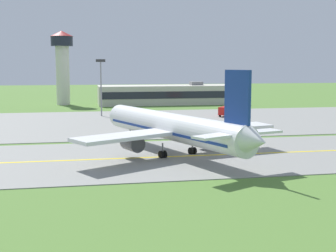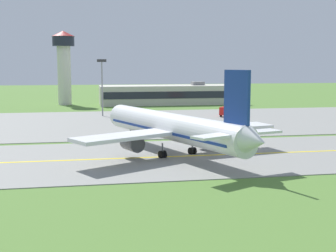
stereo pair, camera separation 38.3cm
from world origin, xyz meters
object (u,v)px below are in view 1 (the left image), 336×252
object	(u,v)px
control_tower	(62,60)
airplane_lead	(172,127)
apron_light_mast	(101,80)
service_truck_fuel	(237,124)
service_truck_baggage	(226,111)

from	to	relation	value
control_tower	airplane_lead	bearing A→B (deg)	-78.46
apron_light_mast	airplane_lead	bearing A→B (deg)	-81.64
service_truck_fuel	airplane_lead	bearing A→B (deg)	-127.64
airplane_lead	service_truck_baggage	size ratio (longest dim) A/B	6.42
service_truck_baggage	control_tower	bearing A→B (deg)	133.60
service_truck_fuel	service_truck_baggage	bearing A→B (deg)	77.25
airplane_lead	apron_light_mast	xyz separation A→B (m)	(-7.95, 54.12, 5.19)
control_tower	service_truck_fuel	bearing A→B (deg)	-61.54
airplane_lead	service_truck_baggage	world-z (taller)	airplane_lead
airplane_lead	service_truck_baggage	distance (m)	53.19
service_truck_baggage	service_truck_fuel	size ratio (longest dim) A/B	0.91
control_tower	apron_light_mast	world-z (taller)	control_tower
service_truck_baggage	apron_light_mast	bearing A→B (deg)	168.28
control_tower	apron_light_mast	bearing A→B (deg)	-74.06
service_truck_fuel	control_tower	bearing A→B (deg)	118.46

